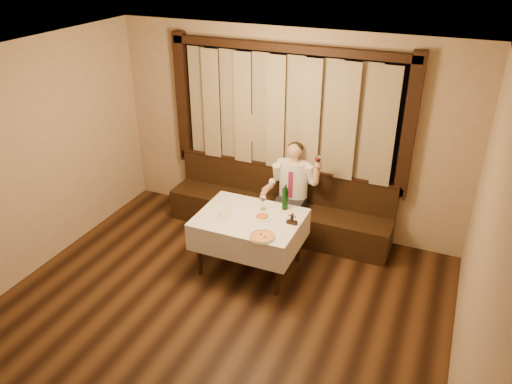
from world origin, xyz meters
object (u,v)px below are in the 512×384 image
at_px(seated_man, 292,185).
at_px(cruet_caddy, 292,220).
at_px(dining_table, 250,224).
at_px(pasta_cream, 225,213).
at_px(pizza, 262,236).
at_px(pasta_red, 262,215).
at_px(green_bottle, 285,198).
at_px(banquette, 279,210).

bearing_deg(seated_man, cruet_caddy, -70.65).
height_order(dining_table, pasta_cream, pasta_cream).
xyz_separation_m(dining_table, seated_man, (0.22, 0.93, 0.16)).
distance_m(dining_table, pizza, 0.51).
relative_size(pasta_red, pasta_cream, 0.97).
bearing_deg(pasta_cream, dining_table, 16.63).
relative_size(pasta_cream, green_bottle, 0.74).
height_order(pasta_cream, green_bottle, green_bottle).
height_order(green_bottle, cruet_caddy, green_bottle).
distance_m(banquette, pasta_cream, 1.25).
bearing_deg(banquette, seated_man, -22.11).
relative_size(pasta_cream, cruet_caddy, 1.95).
distance_m(pizza, green_bottle, 0.74).
height_order(pizza, pasta_red, pasta_red).
height_order(dining_table, pasta_red, pasta_red).
xyz_separation_m(pasta_red, cruet_caddy, (0.38, 0.01, 0.01)).
bearing_deg(banquette, pasta_red, -81.39).
bearing_deg(dining_table, pasta_red, 15.60).
relative_size(dining_table, cruet_caddy, 9.65).
xyz_separation_m(pasta_red, green_bottle, (0.18, 0.31, 0.11)).
bearing_deg(pizza, green_bottle, 89.78).
relative_size(dining_table, pasta_cream, 4.94).
bearing_deg(seated_man, banquette, 157.89).
xyz_separation_m(banquette, dining_table, (0.00, -1.02, 0.34)).
relative_size(banquette, seated_man, 2.31).
distance_m(pizza, pasta_red, 0.45).
relative_size(dining_table, pasta_red, 5.10).
relative_size(dining_table, green_bottle, 3.64).
xyz_separation_m(dining_table, green_bottle, (0.33, 0.35, 0.25)).
distance_m(pasta_red, pasta_cream, 0.46).
bearing_deg(dining_table, green_bottle, 47.08).
height_order(pizza, pasta_cream, pasta_cream).
bearing_deg(dining_table, banquette, 90.00).
bearing_deg(banquette, green_bottle, -63.86).
xyz_separation_m(green_bottle, cruet_caddy, (0.20, -0.31, -0.10)).
xyz_separation_m(banquette, seated_man, (0.22, -0.09, 0.50)).
bearing_deg(pizza, banquette, 103.14).
relative_size(banquette, pizza, 10.45).
relative_size(banquette, cruet_caddy, 24.31).
bearing_deg(pizza, seated_man, 94.69).
height_order(dining_table, green_bottle, green_bottle).
height_order(banquette, green_bottle, green_bottle).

